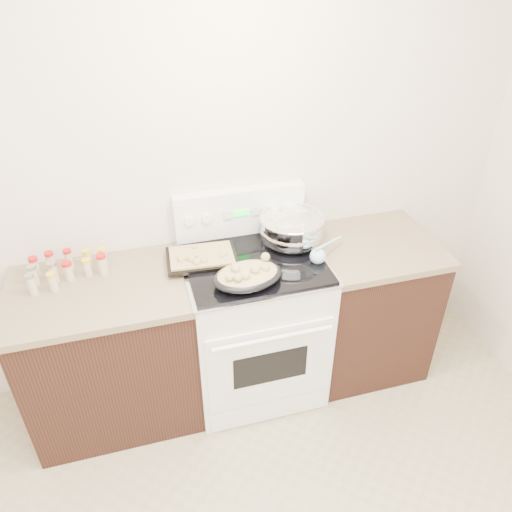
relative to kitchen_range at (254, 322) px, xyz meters
name	(u,v)px	position (x,y,z in m)	size (l,w,h in m)	color
room_shell	(272,351)	(-0.35, -1.42, 1.21)	(4.10, 3.60, 2.75)	beige
counter_left	(112,352)	(-0.83, 0.01, -0.03)	(0.93, 0.67, 0.92)	black
counter_right	(364,304)	(0.73, 0.01, -0.03)	(0.73, 0.67, 0.92)	black
kitchen_range	(254,322)	(0.00, 0.00, 0.00)	(0.78, 0.73, 1.22)	white
mixing_bowl	(292,230)	(0.26, 0.11, 0.54)	(0.40, 0.40, 0.22)	silver
roasting_pan	(248,275)	(-0.08, -0.20, 0.50)	(0.40, 0.31, 0.11)	black
baking_sheet	(201,257)	(-0.27, 0.07, 0.47)	(0.40, 0.29, 0.06)	black
wooden_spoon	(230,268)	(-0.14, -0.06, 0.46)	(0.11, 0.26, 0.04)	tan
blue_ladle	(319,255)	(0.34, -0.11, 0.49)	(0.25, 0.20, 0.11)	#9BD5E7
spice_jars	(65,268)	(-0.98, 0.14, 0.49)	(0.39, 0.22, 0.13)	#BFB28C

